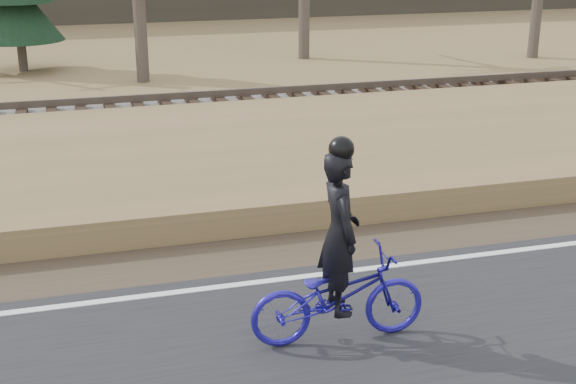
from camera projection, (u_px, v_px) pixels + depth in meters
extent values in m
plane|color=olive|center=(446.00, 270.00, 10.38)|extent=(120.00, 120.00, 0.00)
cube|color=black|center=(560.00, 366.00, 8.10)|extent=(120.00, 6.00, 0.06)
cube|color=silver|center=(439.00, 260.00, 10.54)|extent=(120.00, 0.12, 0.01)
cube|color=#473A2B|center=(408.00, 236.00, 11.47)|extent=(120.00, 1.60, 0.04)
cube|color=olive|center=(338.00, 165.00, 14.13)|extent=(120.00, 5.00, 0.44)
cube|color=slate|center=(280.00, 117.00, 17.59)|extent=(120.00, 3.00, 0.45)
cube|color=black|center=(280.00, 103.00, 17.49)|extent=(120.00, 2.40, 0.14)
cube|color=brown|center=(289.00, 104.00, 16.79)|extent=(120.00, 0.07, 0.15)
cube|color=brown|center=(271.00, 90.00, 18.10)|extent=(120.00, 0.07, 0.15)
imported|color=#1D148F|center=(338.00, 296.00, 8.41)|extent=(1.91, 0.74, 0.99)
imported|color=black|center=(340.00, 233.00, 8.18)|extent=(0.44, 0.65, 1.73)
sphere|color=black|center=(341.00, 149.00, 7.90)|extent=(0.26, 0.26, 0.26)
cylinder|color=#4C4238|center=(22.00, 51.00, 23.98)|extent=(0.28, 0.28, 1.22)
cone|color=black|center=(18.00, 10.00, 23.60)|extent=(2.60, 2.60, 1.78)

